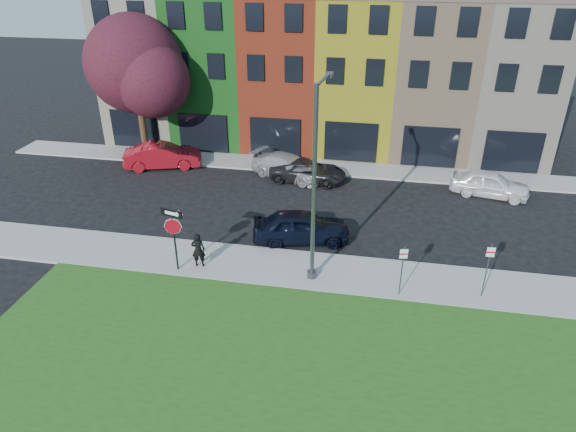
% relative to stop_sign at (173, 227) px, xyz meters
% --- Properties ---
extents(ground, '(120.00, 120.00, 0.00)m').
position_rel_stop_sign_xyz_m(ground, '(6.47, -1.98, -2.23)').
color(ground, black).
rests_on(ground, ground).
extents(sidewalk_near, '(40.00, 3.00, 0.12)m').
position_rel_stop_sign_xyz_m(sidewalk_near, '(8.47, 1.02, -2.17)').
color(sidewalk_near, gray).
rests_on(sidewalk_near, ground).
extents(sidewalk_far, '(40.00, 2.40, 0.12)m').
position_rel_stop_sign_xyz_m(sidewalk_far, '(3.47, 13.02, -2.17)').
color(sidewalk_far, gray).
rests_on(sidewalk_far, ground).
extents(rowhouse_block, '(30.00, 10.12, 10.00)m').
position_rel_stop_sign_xyz_m(rowhouse_block, '(3.97, 19.20, 2.76)').
color(rowhouse_block, beige).
rests_on(rowhouse_block, ground).
extents(stop_sign, '(1.03, 0.29, 2.96)m').
position_rel_stop_sign_xyz_m(stop_sign, '(0.00, 0.00, 0.00)').
color(stop_sign, black).
rests_on(stop_sign, sidewalk_near).
extents(man, '(0.75, 0.63, 1.64)m').
position_rel_stop_sign_xyz_m(man, '(0.86, 0.43, -1.29)').
color(man, black).
rests_on(man, sidewalk_near).
extents(sedan_near, '(3.79, 5.42, 1.58)m').
position_rel_stop_sign_xyz_m(sedan_near, '(4.93, 3.62, -1.43)').
color(sedan_near, black).
rests_on(sedan_near, ground).
extents(parked_car_red, '(4.54, 5.84, 1.60)m').
position_rel_stop_sign_xyz_m(parked_car_red, '(-5.36, 11.28, -1.43)').
color(parked_car_red, maroon).
rests_on(parked_car_red, ground).
extents(parked_car_silver, '(5.45, 6.28, 1.41)m').
position_rel_stop_sign_xyz_m(parked_car_silver, '(2.92, 11.18, -1.52)').
color(parked_car_silver, '#A2A1A6').
rests_on(parked_car_silver, ground).
extents(parked_car_dark, '(2.61, 4.82, 1.28)m').
position_rel_stop_sign_xyz_m(parked_car_dark, '(4.18, 10.85, -1.59)').
color(parked_car_dark, black).
rests_on(parked_car_dark, ground).
extents(parked_car_white, '(3.45, 5.01, 1.47)m').
position_rel_stop_sign_xyz_m(parked_car_white, '(14.75, 10.70, -1.49)').
color(parked_car_white, white).
rests_on(parked_car_white, ground).
extents(street_lamp, '(0.58, 2.57, 8.33)m').
position_rel_stop_sign_xyz_m(street_lamp, '(5.93, 0.66, 2.09)').
color(street_lamp, '#4A4C4F').
rests_on(street_lamp, sidewalk_near).
extents(parking_sign_a, '(0.32, 0.12, 2.27)m').
position_rel_stop_sign_xyz_m(parking_sign_a, '(9.61, -0.09, -0.70)').
color(parking_sign_a, '#4A4C4F').
rests_on(parking_sign_a, sidewalk_near).
extents(parking_sign_b, '(0.32, 0.09, 2.46)m').
position_rel_stop_sign_xyz_m(parking_sign_b, '(12.91, 0.37, -0.59)').
color(parking_sign_b, '#4A4C4F').
rests_on(parking_sign_b, sidewalk_near).
extents(tree_purple, '(7.42, 6.49, 9.14)m').
position_rel_stop_sign_xyz_m(tree_purple, '(-7.27, 13.18, 3.79)').
color(tree_purple, black).
rests_on(tree_purple, sidewalk_far).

